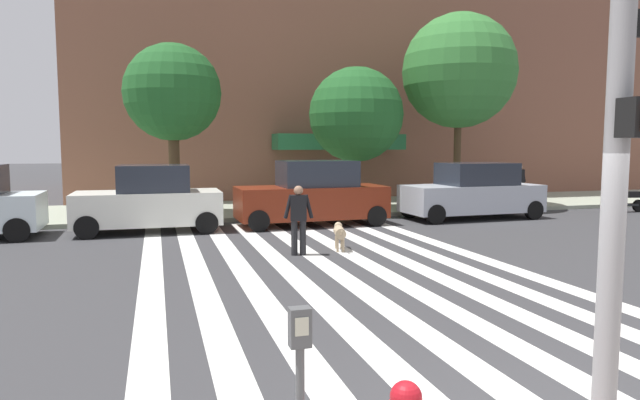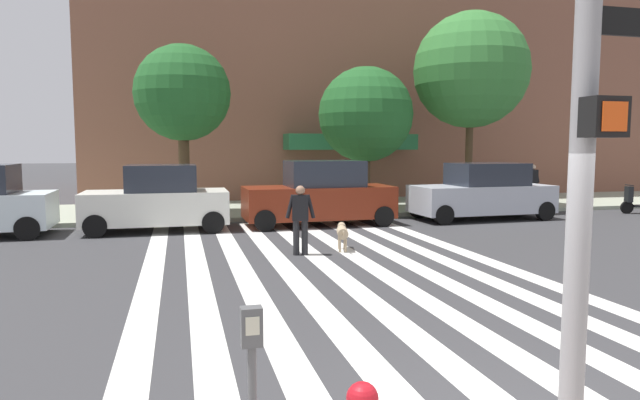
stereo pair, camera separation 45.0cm
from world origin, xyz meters
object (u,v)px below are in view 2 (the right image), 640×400
traffic_light_pole (595,8)px  pedestrian_dog_walker (300,216)px  parked_car_fourth_in_line (483,193)px  street_tree_middle (366,115)px  parked_car_behind_first (158,200)px  parking_meter_second_along (252,378)px  street_tree_further (471,71)px  pedestrian_bystander (533,181)px  street_tree_nearest (183,94)px  dog_on_leash (342,232)px  parked_car_third_in_line (320,195)px

traffic_light_pole → pedestrian_dog_walker: bearing=90.8°
parked_car_fourth_in_line → street_tree_middle: size_ratio=0.92×
parked_car_behind_first → pedestrian_dog_walker: parked_car_behind_first is taller
parking_meter_second_along → street_tree_further: 20.60m
traffic_light_pole → parked_car_fourth_in_line: (7.42, 13.90, -2.59)m
street_tree_further → pedestrian_bystander: 5.43m
traffic_light_pole → parking_meter_second_along: (-2.43, 0.11, -2.49)m
traffic_light_pole → pedestrian_dog_walker: size_ratio=3.54×
pedestrian_bystander → street_tree_nearest: bearing=-179.2°
parking_meter_second_along → pedestrian_dog_walker: pedestrian_dog_walker is taller
parked_car_behind_first → street_tree_nearest: (0.83, 2.90, 3.45)m
parking_meter_second_along → pedestrian_dog_walker: size_ratio=0.83×
dog_on_leash → pedestrian_bystander: bearing=35.1°
street_tree_nearest → dog_on_leash: (3.67, -7.27, -3.94)m
pedestrian_bystander → pedestrian_dog_walker: bearing=-146.3°
street_tree_nearest → street_tree_further: (11.22, 0.13, 1.19)m
street_tree_nearest → dog_on_leash: bearing=-63.2°
parking_meter_second_along → parked_car_fourth_in_line: size_ratio=0.28×
parked_car_behind_first → pedestrian_dog_walker: bearing=-54.4°
parked_car_behind_first → street_tree_nearest: street_tree_nearest is taller
parked_car_behind_first → street_tree_further: street_tree_further is taller
parked_car_third_in_line → parked_car_fourth_in_line: parked_car_third_in_line is taller
parked_car_third_in_line → street_tree_nearest: 6.15m
parked_car_behind_first → pedestrian_dog_walker: size_ratio=2.57×
parked_car_third_in_line → pedestrian_dog_walker: size_ratio=2.94×
parked_car_behind_first → pedestrian_dog_walker: 5.80m
parked_car_behind_first → parked_car_fourth_in_line: parked_car_behind_first is taller
traffic_light_pole → street_tree_middle: size_ratio=1.08×
traffic_light_pole → pedestrian_dog_walker: 9.55m
parked_car_fourth_in_line → parked_car_behind_first: bearing=-180.0°
street_tree_further → dog_on_leash: bearing=-135.6°
parking_meter_second_along → street_tree_nearest: size_ratio=0.23×
parking_meter_second_along → street_tree_further: street_tree_further is taller
parked_car_third_in_line → street_tree_nearest: (-4.22, 2.90, 3.40)m
parked_car_behind_first → parked_car_third_in_line: parked_car_third_in_line is taller
street_tree_nearest → parked_car_third_in_line: bearing=-34.5°
parked_car_behind_first → dog_on_leash: parked_car_behind_first is taller
street_tree_middle → street_tree_further: street_tree_further is taller
traffic_light_pole → parked_car_behind_first: size_ratio=1.38×
parking_meter_second_along → street_tree_middle: (6.42, 16.44, 2.70)m
dog_on_leash → parked_car_third_in_line: bearing=82.9°
street_tree_middle → pedestrian_dog_walker: 8.89m
street_tree_nearest → pedestrian_dog_walker: 8.75m
traffic_light_pole → street_tree_middle: 17.03m
pedestrian_dog_walker → pedestrian_bystander: (11.73, 7.81, 0.15)m
traffic_light_pole → parked_car_third_in_line: 14.22m
street_tree_nearest → street_tree_further: 11.28m
parked_car_fourth_in_line → parked_car_third_in_line: bearing=-180.0°
parked_car_behind_first → pedestrian_bystander: parked_car_behind_first is taller
parking_meter_second_along → parked_car_behind_first: (-1.07, 13.79, -0.10)m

